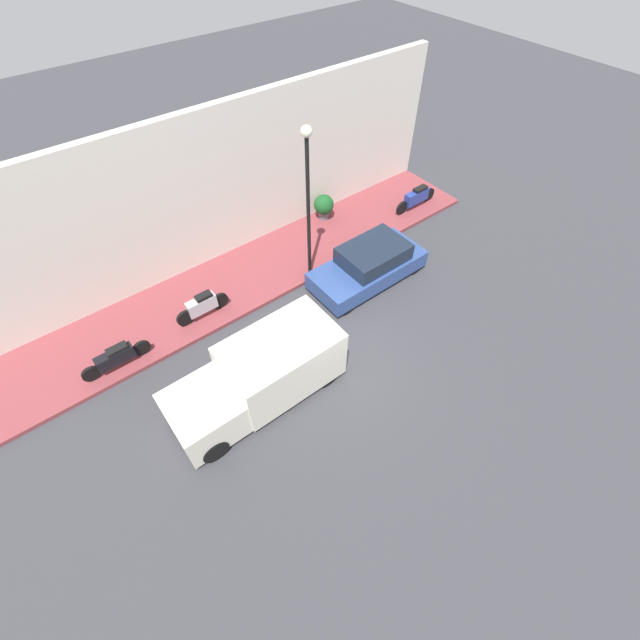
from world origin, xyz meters
TOP-DOWN VIEW (x-y plane):
  - ground_plane at (0.00, 0.00)m, footprint 60.00×60.00m
  - sidewalk at (4.66, 0.00)m, footprint 3.05×18.94m
  - building_facade at (6.33, 0.00)m, footprint 0.30×18.94m
  - parked_car at (2.01, -3.29)m, footprint 1.78×4.12m
  - delivery_van at (0.29, 2.27)m, footprint 1.87×4.79m
  - scooter_silver at (3.87, 2.16)m, footprint 0.30×1.79m
  - motorcycle_blue at (3.94, -7.64)m, footprint 0.30×2.14m
  - motorcycle_black at (3.61, 5.07)m, footprint 0.30×2.01m
  - streetlamp at (3.42, -1.77)m, footprint 0.33×0.33m
  - potted_plant at (5.65, -4.15)m, footprint 0.78×0.78m

SIDE VIEW (x-z plane):
  - ground_plane at x=0.00m, z-range 0.00..0.00m
  - sidewalk at x=4.66m, z-range 0.00..0.14m
  - motorcycle_black at x=3.61m, z-range 0.17..0.93m
  - motorcycle_blue at x=3.94m, z-range 0.17..1.02m
  - scooter_silver at x=3.87m, z-range 0.16..1.03m
  - parked_car at x=2.01m, z-range -0.03..1.34m
  - potted_plant at x=5.65m, z-range 0.21..1.24m
  - delivery_van at x=0.29m, z-range 0.02..1.90m
  - building_facade at x=6.33m, z-range 0.00..5.33m
  - streetlamp at x=3.42m, z-range 0.89..6.15m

